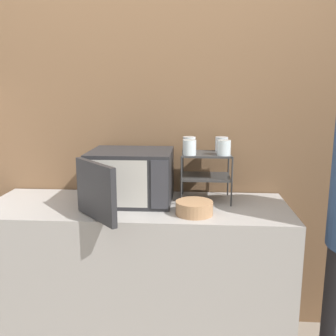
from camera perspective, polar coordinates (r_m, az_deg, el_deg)
The scene contains 9 objects.
wall_back at distance 2.48m, azimuth -3.71°, elevation 5.01°, with size 8.00×0.06×2.60m.
counter at distance 2.39m, azimuth -4.60°, elevation -16.30°, with size 1.77×0.62×0.93m.
microwave at distance 2.23m, azimuth -5.85°, elevation -1.34°, with size 0.51×0.70×0.31m.
dish_rack at distance 2.26m, azimuth 5.83°, elevation 0.28°, with size 0.30×0.25×0.29m.
glass_front_left at distance 2.16m, azimuth 3.28°, elevation 3.15°, with size 0.08×0.08×0.09m.
glass_back_right at distance 2.32m, azimuth 8.16°, elevation 3.63°, with size 0.08×0.08×0.09m.
glass_front_right at distance 2.17m, azimuth 8.52°, elevation 3.07°, with size 0.08×0.08×0.09m.
glass_back_left at distance 2.31m, azimuth 3.25°, elevation 3.70°, with size 0.08×0.08×0.09m.
bowl at distance 2.03m, azimuth 4.02°, elevation -6.11°, with size 0.20×0.20×0.07m.
Camera 1 is at (0.33, -1.78, 1.58)m, focal length 40.00 mm.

